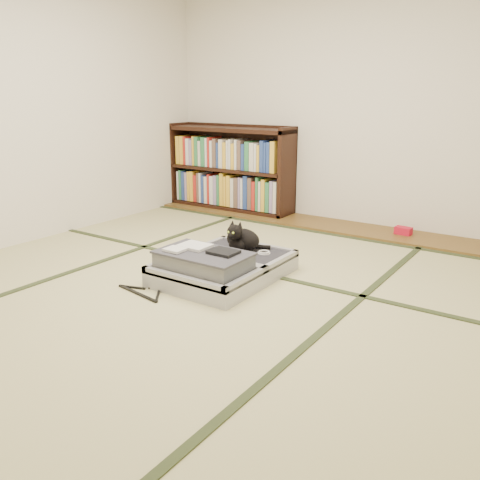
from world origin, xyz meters
The scene contains 10 objects.
floor centered at (0.00, 0.00, 0.00)m, with size 4.50×4.50×0.00m, color #CABD87.
wood_strip centered at (0.00, 2.00, 0.01)m, with size 4.00×0.50×0.02m, color brown.
red_item centered at (0.77, 2.03, 0.06)m, with size 0.15×0.09×0.07m, color red.
room_shell centered at (0.00, 0.00, 1.46)m, with size 4.50×4.50×4.50m.
tatami_borders centered at (0.00, 0.49, 0.00)m, with size 4.00×4.50×0.01m.
bookcase centered at (-1.26, 2.07, 0.45)m, with size 1.53×0.35×0.98m.
suitcase centered at (0.03, 0.13, 0.10)m, with size 0.71×0.95×0.28m.
cat centered at (0.01, 0.43, 0.23)m, with size 0.32×0.32×0.26m.
cable_coil centered at (0.19, 0.46, 0.15)m, with size 0.10×0.10×0.02m.
hanger centered at (-0.26, -0.38, 0.01)m, with size 0.42×0.22×0.01m.
Camera 1 is at (2.08, -2.64, 1.30)m, focal length 38.00 mm.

